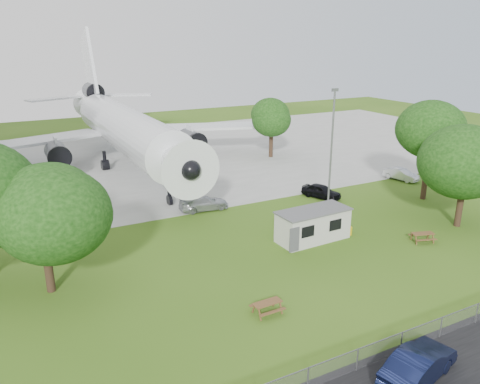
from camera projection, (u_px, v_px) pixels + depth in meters
name	position (u px, v px, depth m)	size (l,w,h in m)	color
ground	(287.00, 280.00, 32.42)	(160.00, 160.00, 0.00)	#507721
concrete_apron	(136.00, 160.00, 64.42)	(120.00, 46.00, 0.03)	#B7B7B2
airliner	(123.00, 126.00, 60.10)	(46.36, 47.73, 17.69)	white
site_cabin	(313.00, 225.00, 38.50)	(6.80, 2.95, 2.62)	beige
picnic_west	(267.00, 313.00, 28.47)	(1.80, 1.50, 0.76)	brown
picnic_east	(422.00, 242.00, 38.51)	(1.80, 1.50, 0.76)	brown
fence	(386.00, 359.00, 24.42)	(58.00, 0.04, 1.30)	gray
lamp_mast	(331.00, 162.00, 39.38)	(0.16, 0.16, 12.00)	slate
tree_west_small	(40.00, 211.00, 29.23)	(7.46, 7.46, 9.37)	#382619
tree_east_front	(466.00, 164.00, 39.97)	(7.55, 7.55, 9.53)	#382619
tree_east_back	(431.00, 134.00, 46.70)	(6.98, 6.98, 10.37)	#382619
tree_far_apron	(272.00, 118.00, 64.37)	(5.46, 5.46, 8.27)	#382619
car_centre_sedan	(418.00, 365.00, 22.72)	(1.73, 4.96, 1.63)	black
car_ne_hatch	(321.00, 191.00, 48.88)	(1.69, 4.20, 1.43)	black
car_ne_sedan	(401.00, 174.00, 55.13)	(1.44, 4.14, 1.36)	silver
car_apron_van	(204.00, 203.00, 45.42)	(1.97, 4.84, 1.40)	#B8BBC0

